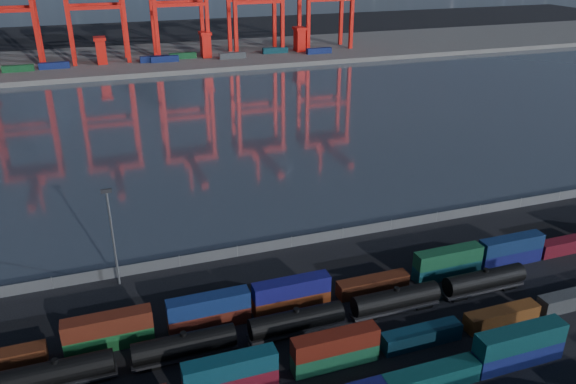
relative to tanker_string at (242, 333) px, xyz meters
name	(u,v)px	position (x,y,z in m)	size (l,w,h in m)	color
ground	(360,344)	(15.29, -4.86, -2.14)	(700.00, 700.00, 0.00)	black
harbor_water	(205,125)	(15.29, 100.14, -2.13)	(700.00, 700.00, 0.00)	#313A47
far_quay	(159,58)	(15.29, 205.14, -1.14)	(700.00, 70.00, 2.00)	#514F4C
container_row_mid	(368,346)	(15.08, -7.50, -0.48)	(140.23, 2.34, 4.99)	#474A4D
container_row_north	(348,285)	(18.20, 5.77, 0.07)	(141.29, 2.37, 5.06)	navy
tanker_string	(242,333)	(0.00, 0.00, 0.00)	(91.38, 2.98, 4.27)	black
waterfront_fence	(292,242)	(15.29, 23.14, -1.14)	(160.12, 0.12, 2.20)	#595B5E
yard_light_mast	(112,233)	(-14.71, 21.14, 7.16)	(1.60, 0.40, 16.60)	slate
quay_containers	(137,60)	(4.29, 190.60, 1.16)	(172.58, 10.99, 2.60)	navy
straddle_carriers	(155,47)	(12.79, 195.14, 5.68)	(140.00, 7.00, 11.10)	red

